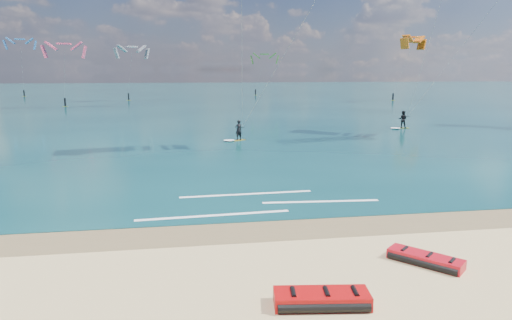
{
  "coord_description": "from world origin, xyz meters",
  "views": [
    {
      "loc": [
        -3.51,
        -13.36,
        6.06
      ],
      "look_at": [
        -0.18,
        8.0,
        1.76
      ],
      "focal_mm": 32.0,
      "sensor_mm": 36.0,
      "label": 1
    }
  ],
  "objects_px": {
    "packed_kite_left": "(321,305)",
    "kitesurfer_main": "(263,33)",
    "kitesurfer_far": "(438,45)",
    "packed_kite_mid": "(425,264)"
  },
  "relations": [
    {
      "from": "kitesurfer_main",
      "to": "packed_kite_left",
      "type": "bearing_deg",
      "value": -128.55
    },
    {
      "from": "kitesurfer_far",
      "to": "packed_kite_mid",
      "type": "bearing_deg",
      "value": -121.61
    },
    {
      "from": "packed_kite_mid",
      "to": "kitesurfer_far",
      "type": "distance_m",
      "value": 34.72
    },
    {
      "from": "kitesurfer_main",
      "to": "kitesurfer_far",
      "type": "xyz_separation_m",
      "value": [
        18.11,
        6.21,
        -0.35
      ]
    },
    {
      "from": "packed_kite_mid",
      "to": "kitesurfer_far",
      "type": "xyz_separation_m",
      "value": [
        16.83,
        29.18,
        8.41
      ]
    },
    {
      "from": "kitesurfer_main",
      "to": "kitesurfer_far",
      "type": "bearing_deg",
      "value": -13.34
    },
    {
      "from": "packed_kite_left",
      "to": "kitesurfer_main",
      "type": "xyz_separation_m",
      "value": [
        2.74,
        24.98,
        8.76
      ]
    },
    {
      "from": "packed_kite_left",
      "to": "kitesurfer_main",
      "type": "relative_size",
      "value": 0.16
    },
    {
      "from": "packed_kite_left",
      "to": "kitesurfer_far",
      "type": "relative_size",
      "value": 0.17
    },
    {
      "from": "packed_kite_mid",
      "to": "packed_kite_left",
      "type": "bearing_deg",
      "value": -105.33
    }
  ]
}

